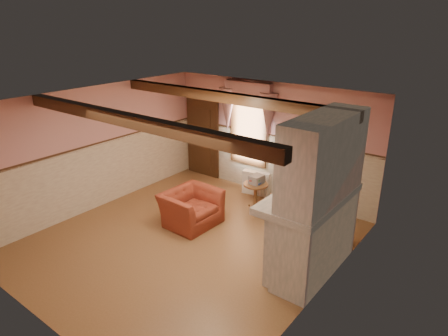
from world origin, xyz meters
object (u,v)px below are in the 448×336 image
Objects in this scene: bowl at (306,195)px; mantel_clock at (330,175)px; armchair at (191,208)px; oil_lamp at (326,176)px; radiator at (256,183)px; side_table at (256,194)px.

bowl is 0.95m from mantel_clock.
mantel_clock is (2.67, 0.84, 1.15)m from armchair.
armchair is at bearing -166.75° from oil_lamp.
radiator is (0.27, 2.14, -0.07)m from armchair.
mantel_clock is (0.00, 0.95, 0.06)m from bowl.
mantel_clock is at bearing -70.68° from armchair.
bowl is (2.41, -2.25, 1.16)m from radiator.
oil_lamp is at bearing -25.05° from side_table.
armchair is 2.89m from bowl.
radiator is at bearing 147.97° from oil_lamp.
bowl is 0.75m from oil_lamp.
side_table is at bearing -69.63° from radiator.
side_table is 2.63m from oil_lamp.
radiator is 2.28× the size of bowl.
radiator is (-0.33, 0.54, 0.02)m from side_table.
armchair reaches higher than side_table.
side_table is 2.41× the size of mantel_clock.
armchair is 2.15m from radiator.
oil_lamp reaches higher than radiator.
oil_lamp is (0.00, 0.74, 0.10)m from bowl.
armchair is 4.08× the size of oil_lamp.
mantel_clock is (2.41, -1.30, 1.22)m from radiator.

